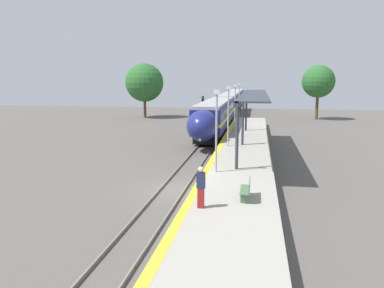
{
  "coord_description": "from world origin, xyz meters",
  "views": [
    {
      "loc": [
        4.73,
        -20.55,
        6.46
      ],
      "look_at": [
        0.56,
        3.19,
        2.18
      ],
      "focal_mm": 35.0,
      "sensor_mm": 36.0,
      "label": 1
    }
  ],
  "objects_px": {
    "train": "(228,105)",
    "lamppost_near": "(216,125)",
    "lamppost_farthest": "(239,100)",
    "person_waiting": "(201,186)",
    "lamppost_far": "(235,104)",
    "platform_bench": "(247,189)",
    "railway_signal": "(203,109)",
    "lamppost_mid": "(228,112)"
  },
  "relations": [
    {
      "from": "person_waiting",
      "to": "lamppost_near",
      "type": "distance_m",
      "value": 6.56
    },
    {
      "from": "lamppost_near",
      "to": "lamppost_farthest",
      "type": "xyz_separation_m",
      "value": [
        0.0,
        26.23,
        0.0
      ]
    },
    {
      "from": "platform_bench",
      "to": "lamppost_near",
      "type": "height_order",
      "value": "lamppost_near"
    },
    {
      "from": "train",
      "to": "person_waiting",
      "type": "relative_size",
      "value": 33.23
    },
    {
      "from": "train",
      "to": "lamppost_farthest",
      "type": "xyz_separation_m",
      "value": [
        2.41,
        -12.7,
        1.54
      ]
    },
    {
      "from": "railway_signal",
      "to": "lamppost_near",
      "type": "distance_m",
      "value": 26.44
    },
    {
      "from": "lamppost_farthest",
      "to": "train",
      "type": "bearing_deg",
      "value": 100.73
    },
    {
      "from": "railway_signal",
      "to": "lamppost_far",
      "type": "relative_size",
      "value": 0.86
    },
    {
      "from": "lamppost_near",
      "to": "lamppost_mid",
      "type": "distance_m",
      "value": 8.74
    },
    {
      "from": "train",
      "to": "platform_bench",
      "type": "bearing_deg",
      "value": -84.3
    },
    {
      "from": "railway_signal",
      "to": "lamppost_near",
      "type": "relative_size",
      "value": 0.86
    },
    {
      "from": "lamppost_mid",
      "to": "lamppost_farthest",
      "type": "relative_size",
      "value": 1.0
    },
    {
      "from": "lamppost_far",
      "to": "lamppost_farthest",
      "type": "bearing_deg",
      "value": 90.0
    },
    {
      "from": "platform_bench",
      "to": "railway_signal",
      "type": "height_order",
      "value": "railway_signal"
    },
    {
      "from": "train",
      "to": "person_waiting",
      "type": "distance_m",
      "value": 45.3
    },
    {
      "from": "train",
      "to": "lamppost_farthest",
      "type": "relative_size",
      "value": 12.49
    },
    {
      "from": "railway_signal",
      "to": "person_waiting",
      "type": "bearing_deg",
      "value": -81.8
    },
    {
      "from": "train",
      "to": "lamppost_mid",
      "type": "height_order",
      "value": "lamppost_mid"
    },
    {
      "from": "train",
      "to": "lamppost_farthest",
      "type": "height_order",
      "value": "lamppost_farthest"
    },
    {
      "from": "lamppost_near",
      "to": "railway_signal",
      "type": "bearing_deg",
      "value": 100.05
    },
    {
      "from": "person_waiting",
      "to": "lamppost_far",
      "type": "height_order",
      "value": "lamppost_far"
    },
    {
      "from": "lamppost_far",
      "to": "lamppost_mid",
      "type": "bearing_deg",
      "value": -90.0
    },
    {
      "from": "platform_bench",
      "to": "lamppost_near",
      "type": "distance_m",
      "value": 5.64
    },
    {
      "from": "person_waiting",
      "to": "lamppost_mid",
      "type": "distance_m",
      "value": 15.15
    },
    {
      "from": "lamppost_farthest",
      "to": "lamppost_near",
      "type": "bearing_deg",
      "value": -90.0
    },
    {
      "from": "lamppost_near",
      "to": "platform_bench",
      "type": "bearing_deg",
      "value": -67.72
    },
    {
      "from": "lamppost_far",
      "to": "lamppost_near",
      "type": "bearing_deg",
      "value": -90.0
    },
    {
      "from": "lamppost_far",
      "to": "railway_signal",
      "type": "bearing_deg",
      "value": 118.39
    },
    {
      "from": "railway_signal",
      "to": "lamppost_farthest",
      "type": "bearing_deg",
      "value": 2.72
    },
    {
      "from": "railway_signal",
      "to": "lamppost_mid",
      "type": "height_order",
      "value": "lamppost_mid"
    },
    {
      "from": "platform_bench",
      "to": "railway_signal",
      "type": "relative_size",
      "value": 0.39
    },
    {
      "from": "train",
      "to": "lamppost_near",
      "type": "distance_m",
      "value": 39.03
    },
    {
      "from": "railway_signal",
      "to": "lamppost_near",
      "type": "xyz_separation_m",
      "value": [
        4.61,
        -26.01,
        1.2
      ]
    },
    {
      "from": "railway_signal",
      "to": "lamppost_mid",
      "type": "distance_m",
      "value": 17.91
    },
    {
      "from": "lamppost_near",
      "to": "lamppost_farthest",
      "type": "height_order",
      "value": "same"
    },
    {
      "from": "lamppost_far",
      "to": "person_waiting",
      "type": "bearing_deg",
      "value": -89.88
    },
    {
      "from": "platform_bench",
      "to": "railway_signal",
      "type": "xyz_separation_m",
      "value": [
        -6.56,
        30.77,
        1.12
      ]
    },
    {
      "from": "lamppost_mid",
      "to": "person_waiting",
      "type": "bearing_deg",
      "value": -89.81
    },
    {
      "from": "platform_bench",
      "to": "lamppost_farthest",
      "type": "relative_size",
      "value": 0.34
    },
    {
      "from": "lamppost_near",
      "to": "lamppost_far",
      "type": "distance_m",
      "value": 17.48
    },
    {
      "from": "lamppost_farthest",
      "to": "person_waiting",
      "type": "bearing_deg",
      "value": -89.91
    },
    {
      "from": "platform_bench",
      "to": "lamppost_mid",
      "type": "height_order",
      "value": "lamppost_mid"
    }
  ]
}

